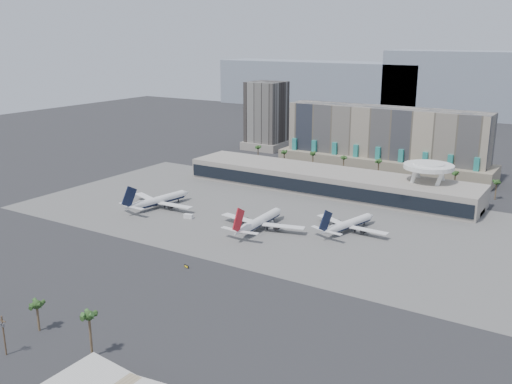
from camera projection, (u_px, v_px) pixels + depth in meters
The scene contains 17 objects.
ground at pixel (214, 250), 237.36m from camera, with size 900.00×900.00×0.00m, color #232326.
apron_pad at pixel (280, 216), 282.28m from camera, with size 260.00×130.00×0.06m, color #5B5B59.
mountain_ridge at pixel (499, 91), 599.05m from camera, with size 680.00×60.00×70.00m.
hotel at pixel (384, 146), 370.23m from camera, with size 140.00×30.00×42.00m.
office_tower at pixel (266, 120), 443.21m from camera, with size 30.00×30.00×52.00m.
terminal at pixel (327, 180), 325.35m from camera, with size 170.00×32.50×14.50m.
saucer_structure at pixel (428, 169), 299.06m from camera, with size 26.00×26.00×21.89m.
palm_row at pixel (362, 163), 349.42m from camera, with size 157.80×2.80×13.10m.
utility_pole at pixel (3, 332), 157.99m from camera, with size 3.20×0.85×12.00m.
airliner_left at pixel (159, 200), 295.58m from camera, with size 42.40×43.96×15.25m.
airliner_centre at pixel (260, 221), 262.21m from camera, with size 43.36×44.66×15.41m.
airliner_right at pixel (349, 224), 259.59m from camera, with size 37.91×39.35×13.84m.
service_vehicle_a at pixel (188, 216), 278.34m from camera, with size 4.48×2.19×2.19m, color silver.
service_vehicle_b at pixel (269, 221), 271.67m from camera, with size 3.49×1.99×1.79m, color white.
taxiway_sign at pixel (186, 266), 219.52m from camera, with size 2.42×0.92×1.10m.
near_palm_a at pixel (37, 309), 171.18m from camera, with size 6.00×6.00×10.04m.
near_palm_b at pixel (89, 320), 156.21m from camera, with size 6.00×6.00×14.01m.
Camera 1 is at (132.80, -179.09, 86.78)m, focal length 40.00 mm.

